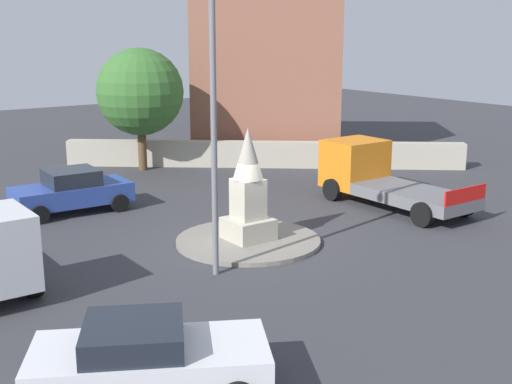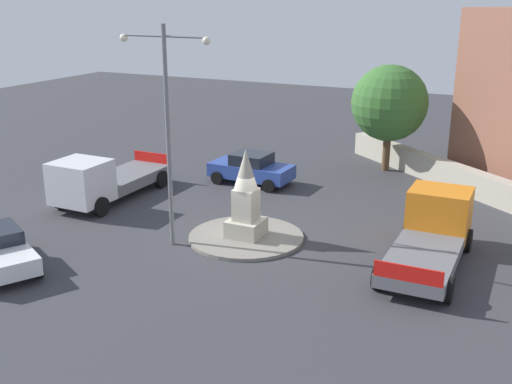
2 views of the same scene
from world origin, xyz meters
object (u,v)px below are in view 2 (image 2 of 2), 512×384
truck_orange_waiting (433,231)px  car_blue_parked_left (251,168)px  tree_near_wall (390,103)px  monument (246,198)px  truck_white_parked_right (100,181)px  streetlamp (167,116)px

truck_orange_waiting → car_blue_parked_left: bearing=151.3°
tree_near_wall → monument: bearing=-101.1°
truck_orange_waiting → truck_white_parked_right: 14.54m
truck_orange_waiting → tree_near_wall: bearing=112.5°
tree_near_wall → truck_orange_waiting: bearing=-67.5°
streetlamp → car_blue_parked_left: streetlamp is taller
monument → truck_white_parked_right: (-7.79, 0.97, -0.60)m
monument → streetlamp: streetlamp is taller
monument → truck_orange_waiting: monument is taller
car_blue_parked_left → tree_near_wall: bearing=44.4°
truck_orange_waiting → truck_white_parked_right: size_ratio=0.98×
monument → truck_white_parked_right: size_ratio=0.55×
streetlamp → truck_orange_waiting: streetlamp is taller
car_blue_parked_left → truck_orange_waiting: 11.18m
streetlamp → truck_white_parked_right: 7.24m
streetlamp → car_blue_parked_left: bearing=95.5°
car_blue_parked_left → truck_white_parked_right: truck_white_parked_right is taller
car_blue_parked_left → truck_white_parked_right: 7.38m
truck_white_parked_right → tree_near_wall: bearing=47.2°
car_blue_parked_left → truck_white_parked_right: size_ratio=0.66×
truck_orange_waiting → monument: bearing=-169.5°
monument → tree_near_wall: bearing=78.9°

